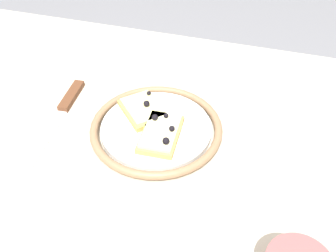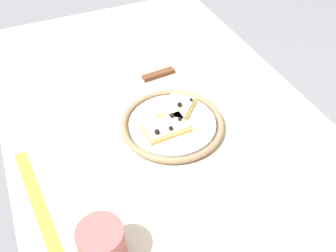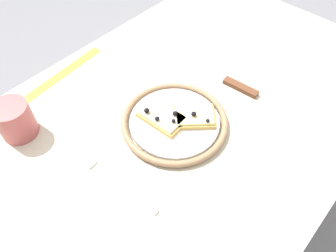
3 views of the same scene
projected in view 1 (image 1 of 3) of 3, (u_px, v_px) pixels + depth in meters
name	position (u px, v px, depth m)	size (l,w,h in m)	color
dining_table	(139.00, 163.00, 0.73)	(1.16, 0.71, 0.70)	#BCB29E
plate	(156.00, 128.00, 0.67)	(0.24, 0.24, 0.02)	white
pizza_slice_near	(161.00, 133.00, 0.64)	(0.07, 0.10, 0.03)	tan
pizza_slice_far	(145.00, 110.00, 0.69)	(0.11, 0.11, 0.03)	tan
knife	(65.00, 107.00, 0.72)	(0.04, 0.24, 0.01)	silver
fork	(262.00, 147.00, 0.64)	(0.03, 0.20, 0.00)	silver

